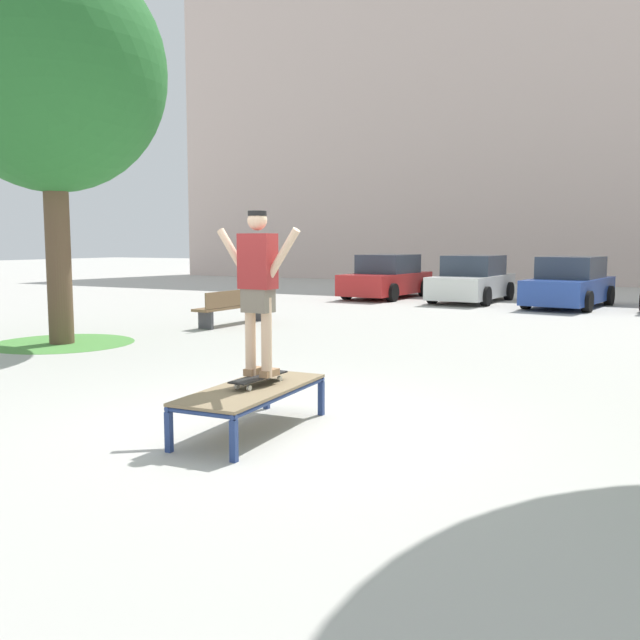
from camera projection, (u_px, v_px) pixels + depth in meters
name	position (u px, v px, depth m)	size (l,w,h in m)	color
ground_plane	(284.00, 424.00, 7.37)	(120.00, 120.00, 0.00)	#B7B5AD
building_facade	(533.00, 117.00, 32.60)	(37.83, 4.00, 15.62)	beige
skate_box	(252.00, 392.00, 7.01)	(0.85, 1.93, 0.46)	navy
skateboard	(259.00, 378.00, 7.12)	(0.23, 0.81, 0.09)	black
skater	(258.00, 281.00, 7.01)	(1.00, 0.29, 1.69)	beige
tree_near_left	(51.00, 72.00, 12.66)	(4.22, 4.22, 7.28)	brown
grass_patch_near_left	(62.00, 343.00, 13.22)	(2.70, 2.70, 0.01)	#519342
car_red	(387.00, 278.00, 23.95)	(2.13, 4.30, 1.50)	red
car_white	(473.00, 280.00, 22.37)	(2.07, 4.28, 1.50)	silver
car_blue	(570.00, 284.00, 20.52)	(2.32, 4.39, 1.50)	#28479E
park_bench	(234.00, 306.00, 16.09)	(0.56, 2.42, 0.83)	brown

